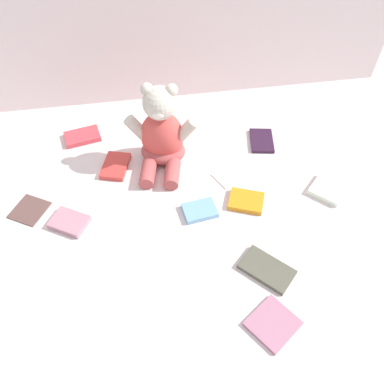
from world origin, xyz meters
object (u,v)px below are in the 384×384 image
(book_case_6, at_px, (267,269))
(book_case_9, at_px, (328,189))
(book_case_4, at_px, (262,141))
(book_case_5, at_px, (115,166))
(book_case_10, at_px, (273,324))
(book_case_3, at_px, (246,201))
(book_case_0, at_px, (232,174))
(book_case_1, at_px, (69,222))
(book_case_8, at_px, (201,210))
(book_case_2, at_px, (82,137))
(book_case_7, at_px, (29,210))
(teddy_bear, at_px, (162,135))

(book_case_6, distance_m, book_case_9, 0.35)
(book_case_4, height_order, book_case_6, book_case_6)
(book_case_4, distance_m, book_case_5, 0.50)
(book_case_5, bearing_deg, book_case_4, 22.28)
(book_case_4, xyz_separation_m, book_case_10, (-0.14, -0.62, -0.00))
(book_case_5, bearing_deg, book_case_3, -11.54)
(book_case_0, distance_m, book_case_1, 0.51)
(book_case_1, relative_size, book_case_5, 0.89)
(book_case_1, bearing_deg, book_case_8, -61.93)
(book_case_3, height_order, book_case_8, same)
(book_case_2, distance_m, book_case_7, 0.33)
(book_case_7, bearing_deg, book_case_4, 43.92)
(book_case_7, bearing_deg, book_case_3, 24.01)
(book_case_9, bearing_deg, book_case_5, 26.89)
(book_case_3, xyz_separation_m, book_case_6, (-0.00, -0.23, -0.00))
(teddy_bear, distance_m, book_case_2, 0.31)
(book_case_8, xyz_separation_m, book_case_10, (0.11, -0.36, -0.00))
(book_case_0, height_order, book_case_8, book_case_8)
(book_case_9, bearing_deg, book_case_2, 18.59)
(book_case_0, height_order, book_case_2, book_case_2)
(book_case_6, relative_size, book_case_10, 1.28)
(book_case_2, bearing_deg, book_case_10, 20.14)
(book_case_5, xyz_separation_m, book_case_7, (-0.26, -0.14, -0.00))
(teddy_bear, relative_size, book_case_0, 2.55)
(book_case_3, relative_size, book_case_5, 0.88)
(book_case_6, xyz_separation_m, book_case_10, (-0.02, -0.14, -0.00))
(book_case_4, distance_m, book_case_8, 0.37)
(book_case_0, xyz_separation_m, book_case_3, (0.02, -0.12, 0.00))
(book_case_1, xyz_separation_m, book_case_3, (0.52, -0.00, -0.00))
(book_case_0, relative_size, book_case_3, 1.09)
(teddy_bear, xyz_separation_m, book_case_6, (0.22, -0.45, -0.10))
(teddy_bear, relative_size, book_case_5, 2.43)
(teddy_bear, height_order, book_case_3, teddy_bear)
(book_case_3, distance_m, book_case_8, 0.14)
(book_case_5, distance_m, book_case_9, 0.67)
(teddy_bear, distance_m, book_case_10, 0.63)
(book_case_2, relative_size, book_case_3, 1.16)
(book_case_2, bearing_deg, book_case_1, -16.44)
(book_case_2, xyz_separation_m, book_case_4, (0.60, -0.11, -0.00))
(book_case_8, bearing_deg, book_case_6, -155.73)
(teddy_bear, xyz_separation_m, book_case_0, (0.21, -0.10, -0.10))
(teddy_bear, distance_m, book_case_6, 0.51)
(book_case_3, xyz_separation_m, book_case_5, (-0.38, 0.21, 0.00))
(book_case_6, relative_size, book_case_7, 1.44)
(book_case_6, bearing_deg, book_case_7, 110.23)
(book_case_5, height_order, book_case_9, same)
(book_case_7, height_order, book_case_10, book_case_10)
(book_case_1, xyz_separation_m, book_case_7, (-0.12, 0.07, -0.00))
(book_case_4, relative_size, book_case_8, 1.20)
(book_case_10, bearing_deg, book_case_8, -17.22)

